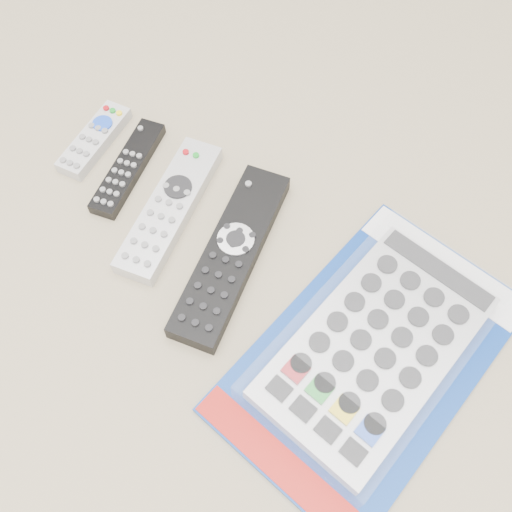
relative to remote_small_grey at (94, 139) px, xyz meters
The scene contains 5 objects.
remote_small_grey is the anchor object (origin of this frame).
remote_slim_black 0.07m from the remote_small_grey, 13.07° to the right, with size 0.07×0.17×0.02m.
remote_silver_dvd 0.17m from the remote_small_grey, 15.37° to the right, with size 0.09×0.23×0.03m.
remote_large_black 0.28m from the remote_small_grey, 13.28° to the right, with size 0.10×0.27×0.03m.
jumbo_remote_packaged 0.49m from the remote_small_grey, 10.46° to the right, with size 0.29×0.40×0.05m.
Camera 1 is at (0.26, -0.28, 0.64)m, focal length 40.00 mm.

